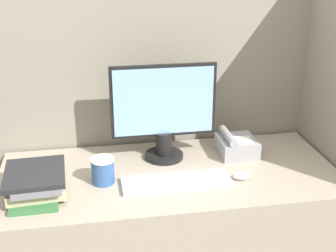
{
  "coord_description": "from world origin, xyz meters",
  "views": [
    {
      "loc": [
        -0.32,
        -1.44,
        1.68
      ],
      "look_at": [
        -0.0,
        0.36,
        0.94
      ],
      "focal_mm": 50.0,
      "sensor_mm": 36.0,
      "label": 1
    }
  ],
  "objects_px": {
    "book_stack": "(36,183)",
    "desk_telephone": "(236,145)",
    "keyboard": "(176,182)",
    "monitor": "(163,113)",
    "coffee_cup": "(103,171)",
    "mouse": "(242,176)"
  },
  "relations": [
    {
      "from": "coffee_cup",
      "to": "book_stack",
      "type": "distance_m",
      "value": 0.27
    },
    {
      "from": "keyboard",
      "to": "book_stack",
      "type": "bearing_deg",
      "value": 178.79
    },
    {
      "from": "keyboard",
      "to": "mouse",
      "type": "height_order",
      "value": "mouse"
    },
    {
      "from": "monitor",
      "to": "desk_telephone",
      "type": "distance_m",
      "value": 0.38
    },
    {
      "from": "book_stack",
      "to": "desk_telephone",
      "type": "distance_m",
      "value": 0.91
    },
    {
      "from": "keyboard",
      "to": "mouse",
      "type": "relative_size",
      "value": 6.18
    },
    {
      "from": "monitor",
      "to": "book_stack",
      "type": "bearing_deg",
      "value": -155.77
    },
    {
      "from": "book_stack",
      "to": "desk_telephone",
      "type": "relative_size",
      "value": 1.65
    },
    {
      "from": "desk_telephone",
      "to": "keyboard",
      "type": "bearing_deg",
      "value": -144.86
    },
    {
      "from": "keyboard",
      "to": "book_stack",
      "type": "xyz_separation_m",
      "value": [
        -0.56,
        0.01,
        0.04
      ]
    },
    {
      "from": "keyboard",
      "to": "book_stack",
      "type": "distance_m",
      "value": 0.56
    },
    {
      "from": "monitor",
      "to": "desk_telephone",
      "type": "xyz_separation_m",
      "value": [
        0.34,
        -0.03,
        -0.17
      ]
    },
    {
      "from": "keyboard",
      "to": "desk_telephone",
      "type": "distance_m",
      "value": 0.4
    },
    {
      "from": "monitor",
      "to": "mouse",
      "type": "height_order",
      "value": "monitor"
    },
    {
      "from": "keyboard",
      "to": "desk_telephone",
      "type": "bearing_deg",
      "value": 35.14
    },
    {
      "from": "monitor",
      "to": "book_stack",
      "type": "xyz_separation_m",
      "value": [
        -0.54,
        -0.25,
        -0.16
      ]
    },
    {
      "from": "mouse",
      "to": "coffee_cup",
      "type": "height_order",
      "value": "coffee_cup"
    },
    {
      "from": "keyboard",
      "to": "desk_telephone",
      "type": "relative_size",
      "value": 2.49
    },
    {
      "from": "monitor",
      "to": "coffee_cup",
      "type": "distance_m",
      "value": 0.38
    },
    {
      "from": "monitor",
      "to": "keyboard",
      "type": "xyz_separation_m",
      "value": [
        0.01,
        -0.26,
        -0.21
      ]
    },
    {
      "from": "keyboard",
      "to": "book_stack",
      "type": "relative_size",
      "value": 1.51
    },
    {
      "from": "monitor",
      "to": "keyboard",
      "type": "relative_size",
      "value": 1.05
    }
  ]
}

